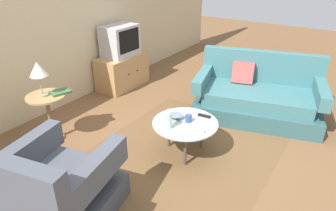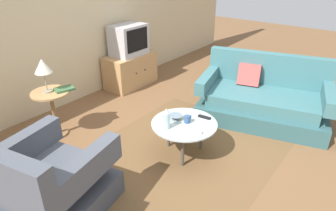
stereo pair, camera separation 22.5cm
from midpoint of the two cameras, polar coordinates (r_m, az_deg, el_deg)
ground_plane at (r=3.70m, az=1.55°, el=-8.08°), size 16.00×16.00×0.00m
back_wall at (r=4.70m, az=-23.09°, el=15.38°), size 9.00×0.12×2.70m
area_rug at (r=3.63m, az=1.34°, el=-8.92°), size 2.31×1.98×0.00m
armchair at (r=2.87m, az=-22.83°, el=-14.94°), size 1.08×1.04×0.86m
couch at (r=4.45m, az=15.23°, el=1.51°), size 1.32×1.89×0.88m
coffee_table at (r=3.42m, az=1.42°, el=-3.78°), size 0.75×0.75×0.41m
side_table at (r=3.98m, az=-23.39°, el=-0.54°), size 0.47×0.47×0.61m
tv_stand at (r=5.37m, az=-9.89°, el=6.47°), size 0.92×0.50×0.57m
television at (r=5.22m, az=-10.40°, el=12.06°), size 0.60×0.43×0.51m
table_lamp at (r=3.80m, az=-25.15°, el=6.08°), size 0.21×0.21×0.42m
vase at (r=3.24m, az=-1.91°, el=-2.56°), size 0.08×0.08×0.24m
mug at (r=3.40m, az=2.03°, el=-2.49°), size 0.12×0.07×0.09m
bowl at (r=3.46m, az=-0.35°, el=-2.20°), size 0.16×0.16×0.05m
tv_remote_dark at (r=3.53m, az=5.14°, el=-2.00°), size 0.06×0.16×0.02m
tv_remote_silver at (r=3.24m, az=3.85°, el=-4.77°), size 0.06×0.15×0.02m
book at (r=3.90m, az=-21.40°, el=2.38°), size 0.26×0.22×0.03m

